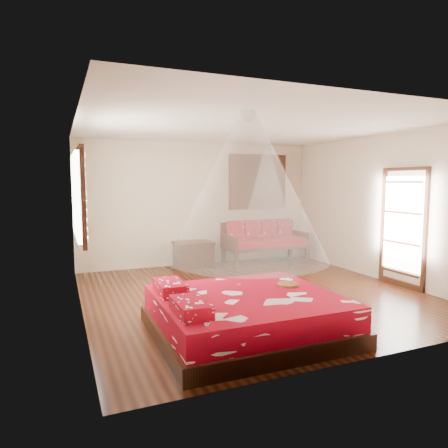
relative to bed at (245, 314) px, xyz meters
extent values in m
cube|color=black|center=(0.91, 1.60, -0.26)|extent=(5.50, 5.50, 0.02)
cube|color=white|center=(0.91, 1.60, 2.56)|extent=(5.50, 5.50, 0.02)
cube|color=beige|center=(-1.85, 1.60, 1.15)|extent=(0.02, 5.50, 2.80)
cube|color=beige|center=(3.67, 1.60, 1.15)|extent=(0.02, 5.50, 2.80)
cube|color=beige|center=(0.91, 4.36, 1.15)|extent=(5.50, 0.02, 2.80)
cube|color=beige|center=(0.91, -1.16, 1.15)|extent=(5.50, 0.02, 2.80)
cube|color=black|center=(0.02, 0.00, -0.15)|extent=(2.29, 2.07, 0.20)
cube|color=#A1051B|center=(0.02, 0.00, 0.10)|extent=(2.19, 1.97, 0.30)
cube|color=#A1051B|center=(-0.85, -0.43, 0.32)|extent=(0.33, 0.60, 0.15)
cube|color=#A1051B|center=(-0.84, 0.44, 0.32)|extent=(0.33, 0.60, 0.15)
cube|color=black|center=(1.48, 3.52, -0.04)|extent=(0.08, 0.08, 0.42)
cube|color=black|center=(3.33, 3.52, -0.04)|extent=(0.08, 0.08, 0.42)
cube|color=black|center=(1.48, 4.28, -0.04)|extent=(0.08, 0.08, 0.42)
cube|color=black|center=(3.33, 4.28, -0.04)|extent=(0.08, 0.08, 0.42)
cube|color=black|center=(2.40, 3.90, 0.13)|extent=(1.96, 0.87, 0.08)
cube|color=#9B0515|center=(2.40, 3.90, 0.24)|extent=(1.90, 0.81, 0.14)
cube|color=black|center=(2.40, 4.30, 0.42)|extent=(1.96, 0.06, 0.55)
cube|color=black|center=(1.46, 3.90, 0.29)|extent=(0.06, 0.87, 0.30)
cube|color=black|center=(3.35, 3.90, 0.29)|extent=(0.06, 0.87, 0.30)
cube|color=#A1051B|center=(1.75, 4.18, 0.51)|extent=(0.41, 0.20, 0.43)
cube|color=#A1051B|center=(2.18, 4.18, 0.51)|extent=(0.41, 0.20, 0.43)
cube|color=#A1051B|center=(2.62, 4.18, 0.51)|extent=(0.41, 0.20, 0.43)
cube|color=#A1051B|center=(3.06, 4.18, 0.51)|extent=(0.41, 0.20, 0.43)
cube|color=black|center=(0.66, 4.05, 0.01)|extent=(0.81, 0.59, 0.52)
cube|color=black|center=(0.66, 4.05, 0.29)|extent=(0.85, 0.63, 0.05)
cube|color=black|center=(2.40, 4.32, 1.65)|extent=(1.52, 0.06, 1.32)
cube|color=black|center=(2.40, 4.31, 1.65)|extent=(1.35, 0.04, 1.10)
cube|color=black|center=(-1.81, 1.80, 1.45)|extent=(0.08, 1.74, 1.34)
cube|color=white|center=(-1.77, 1.80, 1.45)|extent=(0.04, 1.54, 1.10)
cube|color=black|center=(3.63, 1.00, 0.80)|extent=(0.08, 1.02, 2.16)
cube|color=white|center=(3.61, 1.00, 0.90)|extent=(0.03, 0.82, 1.70)
cylinder|color=brown|center=(0.73, 0.19, 0.26)|extent=(0.30, 0.30, 0.03)
cone|color=white|center=(0.02, 0.00, 1.60)|extent=(1.98, 1.98, 1.80)
cone|color=white|center=(2.40, 3.85, 1.75)|extent=(0.91, 0.91, 1.50)
camera|label=1|loc=(-2.10, -4.36, 1.65)|focal=32.00mm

